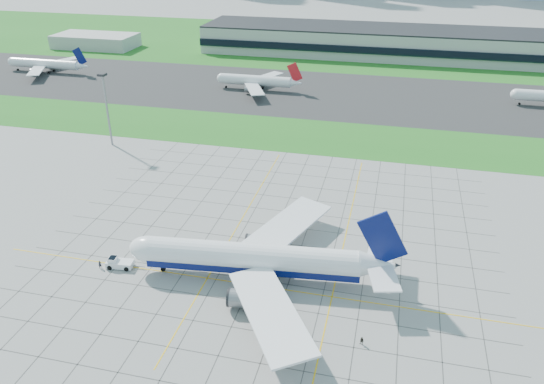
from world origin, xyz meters
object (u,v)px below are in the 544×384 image
object	(u,v)px
light_mast	(106,101)
airliner	(255,259)
pushback_tug	(119,263)
crew_far	(362,341)
crew_near	(100,265)
distant_jet_0	(46,64)
distant_jet_1	(257,81)

from	to	relation	value
light_mast	airliner	bearing A→B (deg)	-42.52
pushback_tug	crew_far	world-z (taller)	pushback_tug
airliner	crew_near	world-z (taller)	airliner
light_mast	airliner	distance (m)	96.09
light_mast	pushback_tug	bearing A→B (deg)	-60.23
crew_far	distant_jet_0	size ratio (longest dim) A/B	0.04
light_mast	pushback_tug	xyz separation A→B (m)	(38.72, -67.68, -15.08)
crew_near	crew_far	distance (m)	61.55
distant_jet_0	distant_jet_1	world-z (taller)	same
airliner	distant_jet_0	xyz separation A→B (m)	(-153.68, 148.00, -0.77)
crew_far	distant_jet_1	bearing A→B (deg)	135.50
crew_far	distant_jet_1	world-z (taller)	distant_jet_1
airliner	crew_near	bearing A→B (deg)	-178.80
airliner	crew_near	xyz separation A→B (m)	(-35.59, -4.61, -4.29)
crew_near	crew_far	bearing A→B (deg)	-46.82
airliner	crew_far	bearing A→B (deg)	-37.78
pushback_tug	crew_near	world-z (taller)	pushback_tug
crew_near	pushback_tug	bearing A→B (deg)	-16.58
light_mast	distant_jet_0	distance (m)	118.53
airliner	pushback_tug	xyz separation A→B (m)	(-31.64, -3.16, -4.16)
crew_far	distant_jet_0	world-z (taller)	distant_jet_0
light_mast	crew_far	world-z (taller)	light_mast
crew_near	distant_jet_0	size ratio (longest dim) A/B	0.04
airliner	crew_far	distance (m)	29.69
distant_jet_0	distant_jet_1	bearing A→B (deg)	-2.68
light_mast	crew_near	world-z (taller)	light_mast
distant_jet_0	distant_jet_1	xyz separation A→B (m)	(115.85, -5.42, -0.00)
light_mast	crew_near	size ratio (longest dim) A/B	13.19
light_mast	crew_near	xyz separation A→B (m)	(34.77, -69.13, -15.21)
crew_near	distant_jet_0	world-z (taller)	distant_jet_0
crew_far	crew_near	bearing A→B (deg)	-166.27
crew_far	distant_jet_0	bearing A→B (deg)	161.37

